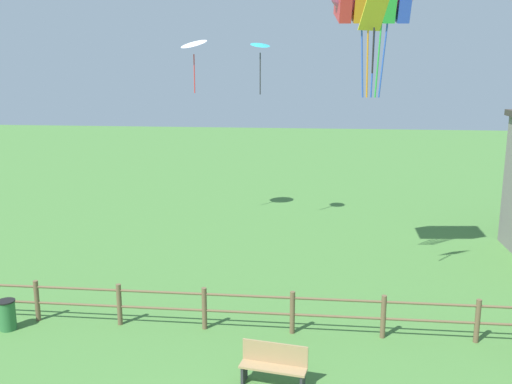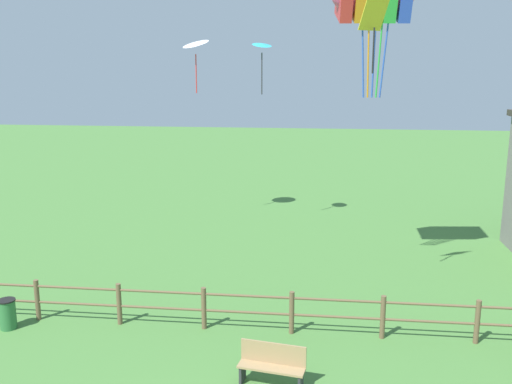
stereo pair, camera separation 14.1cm
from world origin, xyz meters
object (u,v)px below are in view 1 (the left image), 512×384
at_px(trash_bin, 7,315).
at_px(kite_yellow_diamond, 375,16).
at_px(park_bench_near_fence, 274,364).
at_px(kite_white_delta, 194,44).
at_px(kite_cyan_delta, 260,47).

bearing_deg(trash_bin, kite_yellow_diamond, 17.63).
bearing_deg(kite_yellow_diamond, park_bench_near_fence, -114.85).
bearing_deg(kite_yellow_diamond, trash_bin, -162.37).
xyz_separation_m(kite_white_delta, kite_yellow_diamond, (7.12, -8.71, 0.40)).
bearing_deg(park_bench_near_fence, trash_bin, 165.30).
bearing_deg(park_bench_near_fence, kite_white_delta, 108.87).
relative_size(park_bench_near_fence, trash_bin, 1.85).
relative_size(park_bench_near_fence, kite_cyan_delta, 0.70).
bearing_deg(kite_cyan_delta, kite_yellow_diamond, -62.91).
relative_size(kite_cyan_delta, kite_white_delta, 0.92).
bearing_deg(kite_white_delta, park_bench_near_fence, -71.13).
height_order(kite_cyan_delta, kite_yellow_diamond, kite_yellow_diamond).
bearing_deg(kite_white_delta, kite_yellow_diamond, -50.72).
relative_size(park_bench_near_fence, kite_white_delta, 0.65).
distance_m(park_bench_near_fence, kite_yellow_diamond, 9.83).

